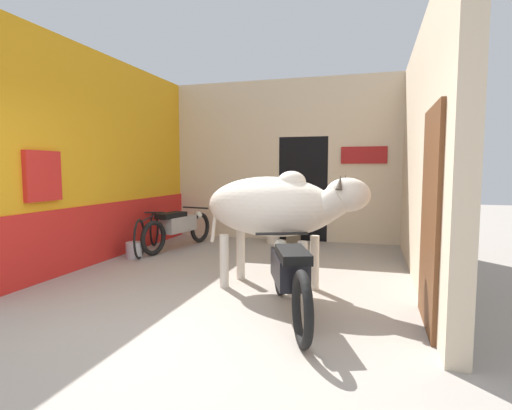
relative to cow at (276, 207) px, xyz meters
name	(u,v)px	position (x,y,z in m)	size (l,w,h in m)	color
ground_plane	(161,334)	(-0.67, -1.56, -1.00)	(30.00, 30.00, 0.00)	#9E9389
wall_left_shopfront	(104,162)	(-3.04, 0.88, 0.56)	(0.25, 4.90, 3.23)	orange
wall_back_with_doorway	(292,171)	(-0.51, 3.59, 0.41)	(4.58, 0.93, 3.23)	beige
wall_right_with_door	(425,157)	(1.71, 0.84, 0.60)	(0.22, 4.90, 3.23)	beige
cow	(276,207)	(0.00, 0.00, 0.00)	(2.07, 1.04, 1.42)	beige
motorcycle_near	(289,273)	(0.33, -0.82, -0.57)	(0.85, 1.90, 0.75)	black
motorcycle_far	(178,226)	(-2.28, 1.93, -0.59)	(0.61, 1.92, 0.72)	black
bicycle	(147,233)	(-2.66, 1.49, -0.66)	(0.64, 1.65, 0.66)	black
shopkeeper_seated	(295,212)	(-0.32, 2.93, -0.37)	(0.37, 0.33, 1.21)	brown
plastic_stool	(273,232)	(-0.75, 2.91, -0.78)	(0.37, 0.37, 0.40)	beige
bucket	(134,250)	(-2.61, 1.00, -0.87)	(0.26, 0.26, 0.26)	#A8A8B2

